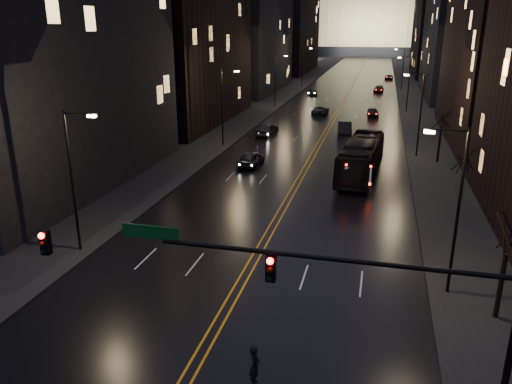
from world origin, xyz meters
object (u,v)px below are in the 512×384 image
Objects in this scene: oncoming_car_a at (251,159)px; pedestrian_a at (255,366)px; oncoming_car_b at (267,130)px; bus at (361,158)px; traffic_signal at (340,289)px; receding_car_a at (345,128)px.

pedestrian_a is at bearing 108.10° from oncoming_car_a.
bus is at bearing 136.09° from oncoming_car_b.
traffic_signal is 50.45m from receding_car_a.
receding_car_a is at bearing 93.89° from traffic_signal.
receding_car_a is (9.66, 3.44, 0.05)m from oncoming_car_b.
traffic_signal is 31.51m from bus.
traffic_signal is at bearing -108.62° from pedestrian_a.
pedestrian_a reaches higher than oncoming_car_a.
bus is 2.78× the size of oncoming_car_a.
bus is (-0.49, 31.33, -3.34)m from traffic_signal.
receding_car_a is at bearing -153.58° from oncoming_car_b.
bus reaches higher than oncoming_car_b.
receding_car_a is 49.49m from pedestrian_a.
oncoming_car_a reaches higher than oncoming_car_b.
oncoming_car_a is at bearing 109.63° from traffic_signal.
receding_car_a is at bearing 103.88° from bus.
pedestrian_a is at bearing -89.89° from bus.
traffic_signal is 1.37× the size of bus.
bus is 11.03m from oncoming_car_a.
bus is 2.72× the size of oncoming_car_b.
receding_car_a is 2.79× the size of pedestrian_a.
oncoming_car_a is 2.55× the size of pedestrian_a.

